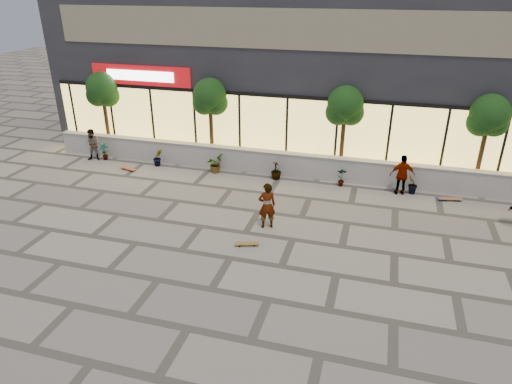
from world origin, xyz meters
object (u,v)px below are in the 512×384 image
(tree_west, at_px, (102,91))
(skateboard_right_near, at_px, (452,199))
(skateboard_center, at_px, (247,244))
(skateboard_right_far, at_px, (449,199))
(tree_mideast, at_px, (345,108))
(skater_center, at_px, (267,206))
(tree_midwest, at_px, (210,99))
(skateboard_left, at_px, (128,168))
(skater_left, at_px, (93,145))
(skater_right_near, at_px, (402,175))
(tree_east, at_px, (489,118))

(tree_west, distance_m, skateboard_right_near, 16.33)
(skateboard_center, relative_size, skateboard_right_far, 0.94)
(tree_west, height_order, tree_mideast, same)
(tree_west, distance_m, skater_center, 11.25)
(tree_midwest, distance_m, skateboard_center, 8.35)
(tree_west, xyz_separation_m, skateboard_right_far, (15.90, -1.50, -2.90))
(skateboard_left, bearing_deg, skater_left, 175.96)
(tree_mideast, relative_size, skateboard_left, 4.55)
(skater_right_near, relative_size, skateboard_left, 1.92)
(tree_midwest, height_order, skater_center, tree_midwest)
(skater_right_near, bearing_deg, tree_west, -15.98)
(skateboard_right_near, bearing_deg, skater_center, -159.59)
(skater_left, distance_m, skater_right_near, 14.01)
(skater_left, relative_size, skater_right_near, 0.92)
(tree_east, relative_size, skateboard_center, 4.92)
(skater_center, bearing_deg, skateboard_left, -49.36)
(tree_east, distance_m, skater_left, 17.15)
(tree_midwest, bearing_deg, tree_mideast, 0.00)
(tree_east, distance_m, skateboard_left, 15.21)
(tree_midwest, relative_size, skater_right_near, 2.37)
(tree_mideast, xyz_separation_m, skater_center, (-1.91, -5.48, -2.15))
(tree_midwest, xyz_separation_m, skateboard_center, (3.78, -6.86, -2.91))
(tree_midwest, bearing_deg, skateboard_center, -61.13)
(tree_mideast, relative_size, skater_center, 2.35)
(tree_mideast, height_order, skateboard_center, tree_mideast)
(tree_west, bearing_deg, skater_left, -87.73)
(skater_left, bearing_deg, tree_midwest, 1.00)
(tree_east, height_order, skateboard_right_near, tree_east)
(tree_west, bearing_deg, skateboard_right_near, -5.36)
(tree_east, bearing_deg, skateboard_right_near, -123.69)
(tree_west, height_order, skater_right_near, tree_west)
(tree_west, xyz_separation_m, skateboard_left, (2.22, -2.12, -2.90))
(tree_midwest, bearing_deg, tree_west, 180.00)
(skateboard_left, bearing_deg, skateboard_right_near, 16.87)
(skater_left, bearing_deg, tree_mideast, -6.48)
(skateboard_right_far, bearing_deg, skater_left, 163.47)
(tree_mideast, height_order, skater_center, tree_mideast)
(skater_right_near, relative_size, skateboard_center, 2.08)
(tree_east, height_order, skateboard_center, tree_east)
(tree_mideast, distance_m, skater_right_near, 3.63)
(tree_east, bearing_deg, skater_center, -143.53)
(skater_right_near, bearing_deg, skateboard_center, 38.47)
(skater_left, bearing_deg, skater_center, -36.60)
(tree_west, relative_size, skateboard_center, 4.92)
(tree_midwest, xyz_separation_m, tree_mideast, (6.00, 0.00, 0.00))
(skateboard_right_far, bearing_deg, tree_west, 158.42)
(skateboard_left, distance_m, skateboard_right_near, 13.79)
(skater_center, bearing_deg, skater_left, -48.00)
(skateboard_center, bearing_deg, tree_east, 23.22)
(skater_center, bearing_deg, tree_midwest, -78.12)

